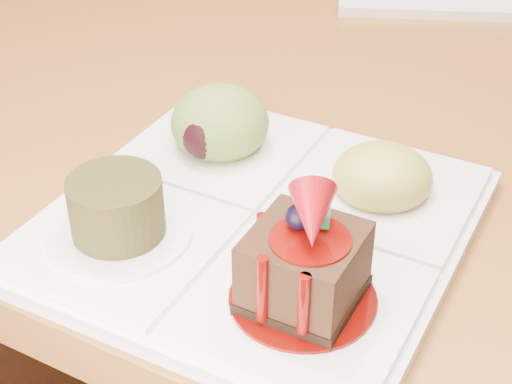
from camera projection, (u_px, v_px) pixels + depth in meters
The scene contains 2 objects.
ground at pixel (347, 298), 1.62m from camera, with size 6.00×6.00×0.00m, color brown.
sampler_plate at pixel (256, 202), 0.57m from camera, with size 0.29×0.29×0.11m.
Camera 1 is at (0.42, -1.15, 1.10)m, focal length 55.00 mm.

